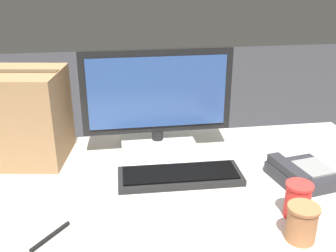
% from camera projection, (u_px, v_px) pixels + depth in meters
% --- Properties ---
extents(monitor, '(0.57, 0.22, 0.40)m').
position_uv_depth(monitor, '(157.00, 109.00, 1.51)').
color(monitor, white).
rests_on(monitor, office_desk).
extents(keyboard, '(0.43, 0.17, 0.03)m').
position_uv_depth(keyboard, '(180.00, 176.00, 1.35)').
color(keyboard, black).
rests_on(keyboard, office_desk).
extents(desk_phone, '(0.22, 0.23, 0.07)m').
position_uv_depth(desk_phone, '(302.00, 174.00, 1.34)').
color(desk_phone, '#2D2D33').
rests_on(desk_phone, office_desk).
extents(paper_cup_left, '(0.09, 0.09, 0.10)m').
position_uv_depth(paper_cup_left, '(302.00, 223.00, 1.04)').
color(paper_cup_left, '#BC7547').
rests_on(paper_cup_left, office_desk).
extents(paper_cup_right, '(0.08, 0.08, 0.11)m').
position_uv_depth(paper_cup_right, '(298.00, 200.00, 1.14)').
color(paper_cup_right, red).
rests_on(paper_cup_right, office_desk).
extents(cardboard_box, '(0.43, 0.33, 0.34)m').
position_uv_depth(cardboard_box, '(11.00, 116.00, 1.45)').
color(cardboard_box, '#9E754C').
rests_on(cardboard_box, office_desk).
extents(pen_marker, '(0.10, 0.11, 0.01)m').
position_uv_depth(pen_marker, '(50.00, 236.00, 1.06)').
color(pen_marker, black).
rests_on(pen_marker, office_desk).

